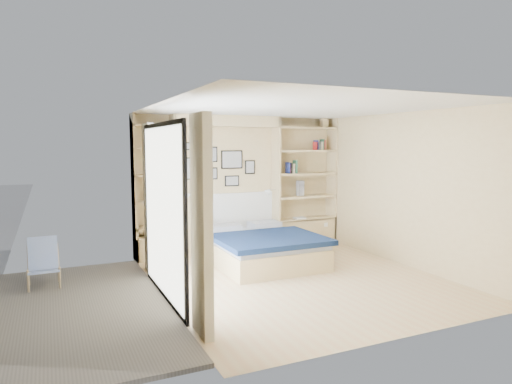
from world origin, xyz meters
name	(u,v)px	position (x,y,z in m)	size (l,w,h in m)	color
ground	(297,279)	(0.00, 0.00, 0.00)	(4.50, 4.50, 0.00)	#CDB181
room_shell	(234,197)	(-0.39, 1.52, 1.08)	(4.50, 4.50, 4.50)	#CDB480
bed	(260,247)	(-0.09, 1.08, 0.27)	(1.68, 2.20, 1.07)	tan
photo_gallery	(217,165)	(-0.45, 2.22, 1.60)	(1.48, 0.02, 0.82)	black
reading_lamps	(229,193)	(-0.30, 2.00, 1.10)	(1.92, 0.12, 0.15)	silver
shelf_decor	(298,159)	(1.18, 2.07, 1.69)	(3.58, 0.23, 2.03)	#A51E1E
deck	(25,317)	(-3.60, 0.00, 0.00)	(3.20, 4.00, 0.05)	#756856
deck_chair	(43,263)	(-3.40, 1.20, 0.32)	(0.42, 0.69, 0.69)	tan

